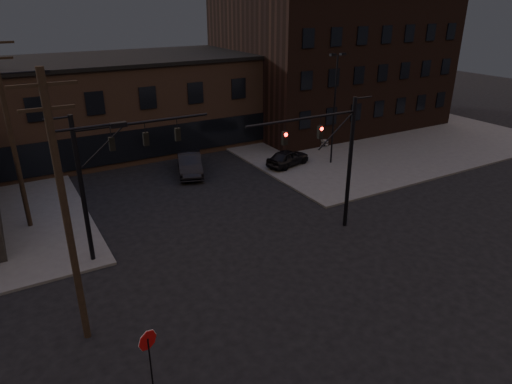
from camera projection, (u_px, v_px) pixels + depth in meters
ground at (301, 293)px, 21.88m from camera, size 140.00×140.00×0.00m
sidewalk_ne at (349, 128)px, 49.54m from camera, size 30.00×30.00×0.15m
building_row at (129, 104)px, 42.63m from camera, size 40.00×12.00×8.00m
building_right at (330, 59)px, 50.03m from camera, size 22.00×16.00×14.00m
traffic_signal_near at (336, 153)px, 26.02m from camera, size 7.12×0.24×8.00m
traffic_signal_far at (106, 170)px, 23.19m from camera, size 7.12×0.24×8.00m
stop_sign at (148, 346)px, 15.88m from camera, size 0.72×0.33×2.48m
utility_pole_near at (67, 209)px, 16.82m from camera, size 3.70×0.28×11.00m
utility_pole_mid at (11, 131)px, 25.82m from camera, size 3.70×0.28×11.50m
lot_light_a at (335, 100)px, 36.89m from camera, size 1.50×0.28×9.14m
lot_light_b at (351, 84)px, 43.65m from camera, size 1.50×0.28×9.14m
parked_car_lot_a at (288, 158)px, 37.99m from camera, size 4.37×2.68×1.39m
parked_car_lot_b at (306, 138)px, 43.57m from camera, size 4.74×3.67×1.28m
car_crossing at (190, 164)px, 36.54m from camera, size 3.34×5.45×1.70m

